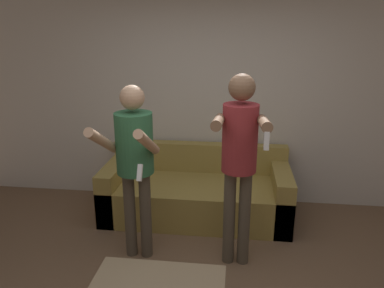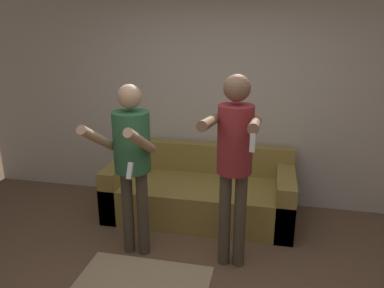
# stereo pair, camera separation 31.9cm
# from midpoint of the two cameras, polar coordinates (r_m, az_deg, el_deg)

# --- Properties ---
(wall_back) EXTENTS (6.40, 0.06, 2.70)m
(wall_back) POSITION_cam_midpoint_polar(r_m,az_deg,el_deg) (4.59, 1.37, 7.38)
(wall_back) COLOR silver
(wall_back) RESTS_ON ground_plane
(couch) EXTENTS (2.13, 0.94, 0.78)m
(couch) POSITION_cam_midpoint_polar(r_m,az_deg,el_deg) (4.46, -1.32, -7.52)
(couch) COLOR #AD9347
(couch) RESTS_ON ground_plane
(person_standing_left) EXTENTS (0.46, 0.76, 1.68)m
(person_standing_left) POSITION_cam_midpoint_polar(r_m,az_deg,el_deg) (3.43, -11.44, -1.56)
(person_standing_left) COLOR brown
(person_standing_left) RESTS_ON ground_plane
(person_standing_right) EXTENTS (0.43, 0.81, 1.79)m
(person_standing_right) POSITION_cam_midpoint_polar(r_m,az_deg,el_deg) (3.24, 4.47, -1.04)
(person_standing_right) COLOR brown
(person_standing_right) RESTS_ON ground_plane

